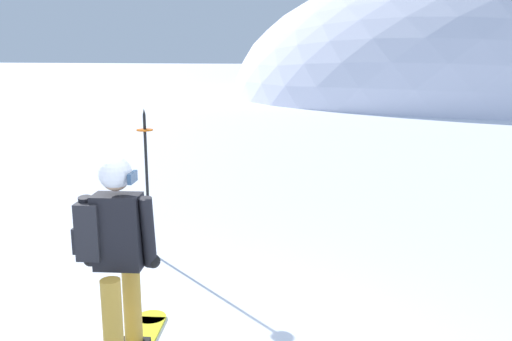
{
  "coord_description": "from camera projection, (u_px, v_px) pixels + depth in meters",
  "views": [
    {
      "loc": [
        1.59,
        -3.05,
        2.45
      ],
      "look_at": [
        -0.18,
        3.42,
        1.0
      ],
      "focal_mm": 37.56,
      "sensor_mm": 36.0,
      "label": 1
    }
  ],
  "objects": [
    {
      "name": "piste_marker_near",
      "position": [
        147.0,
        172.0,
        6.56
      ],
      "size": [
        0.2,
        0.2,
        1.83
      ],
      "color": "black",
      "rests_on": "ground"
    },
    {
      "name": "ridge_peak_main",
      "position": [
        465.0,
        96.0,
        32.49
      ],
      "size": [
        28.28,
        25.45,
        15.42
      ],
      "color": "silver",
      "rests_on": "ground"
    },
    {
      "name": "snowboarder_main",
      "position": [
        116.0,
        258.0,
        4.12
      ],
      "size": [
        0.64,
        1.81,
        1.71
      ],
      "color": "yellow",
      "rests_on": "ground"
    }
  ]
}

